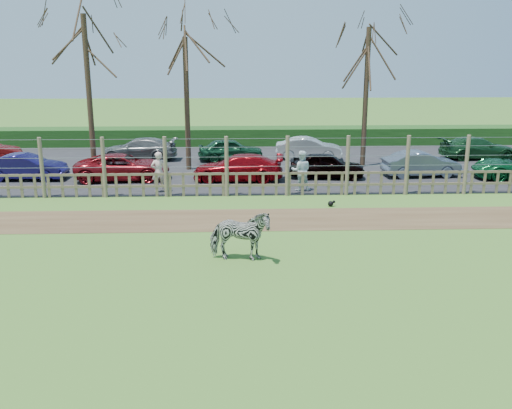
{
  "coord_description": "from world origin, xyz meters",
  "views": [
    {
      "loc": [
        0.34,
        -15.04,
        5.81
      ],
      "look_at": [
        1.0,
        2.5,
        1.1
      ],
      "focal_mm": 40.0,
      "sensor_mm": 36.0,
      "label": 1
    }
  ],
  "objects_px": {
    "tree_right": "(367,64)",
    "car_4": "(327,165)",
    "tree_left": "(86,56)",
    "visitor_a": "(159,172)",
    "zebra": "(240,236)",
    "car_2": "(122,167)",
    "crow": "(331,203)",
    "tree_mid": "(186,72)",
    "car_10": "(230,150)",
    "car_9": "(139,149)",
    "car_13": "(477,148)",
    "visitor_b": "(301,171)",
    "car_5": "(421,164)",
    "car_3": "(238,168)",
    "car_11": "(309,148)",
    "car_1": "(26,167)"
  },
  "relations": [
    {
      "from": "visitor_b",
      "to": "car_10",
      "type": "bearing_deg",
      "value": -62.2
    },
    {
      "from": "zebra",
      "to": "visitor_b",
      "type": "bearing_deg",
      "value": -12.07
    },
    {
      "from": "tree_mid",
      "to": "car_10",
      "type": "relative_size",
      "value": 1.94
    },
    {
      "from": "car_5",
      "to": "car_9",
      "type": "bearing_deg",
      "value": 67.41
    },
    {
      "from": "car_2",
      "to": "car_5",
      "type": "bearing_deg",
      "value": -92.69
    },
    {
      "from": "car_2",
      "to": "tree_left",
      "type": "bearing_deg",
      "value": 46.82
    },
    {
      "from": "tree_left",
      "to": "car_13",
      "type": "height_order",
      "value": "tree_left"
    },
    {
      "from": "visitor_a",
      "to": "crow",
      "type": "xyz_separation_m",
      "value": [
        6.94,
        -2.5,
        -0.79
      ]
    },
    {
      "from": "tree_right",
      "to": "visitor_a",
      "type": "bearing_deg",
      "value": -151.87
    },
    {
      "from": "tree_mid",
      "to": "car_10",
      "type": "height_order",
      "value": "tree_mid"
    },
    {
      "from": "car_2",
      "to": "car_4",
      "type": "bearing_deg",
      "value": -93.36
    },
    {
      "from": "car_5",
      "to": "visitor_a",
      "type": "bearing_deg",
      "value": 98.67
    },
    {
      "from": "car_1",
      "to": "car_5",
      "type": "height_order",
      "value": "same"
    },
    {
      "from": "car_4",
      "to": "car_5",
      "type": "height_order",
      "value": "same"
    },
    {
      "from": "car_2",
      "to": "car_13",
      "type": "xyz_separation_m",
      "value": [
        18.71,
        4.71,
        0.0
      ]
    },
    {
      "from": "car_2",
      "to": "car_5",
      "type": "xyz_separation_m",
      "value": [
        14.12,
        0.21,
        0.0
      ]
    },
    {
      "from": "car_9",
      "to": "car_13",
      "type": "distance_m",
      "value": 18.76
    },
    {
      "from": "car_10",
      "to": "tree_right",
      "type": "bearing_deg",
      "value": -111.41
    },
    {
      "from": "tree_left",
      "to": "visitor_a",
      "type": "height_order",
      "value": "tree_left"
    },
    {
      "from": "tree_left",
      "to": "visitor_a",
      "type": "xyz_separation_m",
      "value": [
        3.61,
        -3.79,
        -4.71
      ]
    },
    {
      "from": "car_3",
      "to": "car_2",
      "type": "bearing_deg",
      "value": -89.59
    },
    {
      "from": "visitor_b",
      "to": "car_5",
      "type": "distance_m",
      "value": 6.62
    },
    {
      "from": "tree_mid",
      "to": "car_4",
      "type": "xyz_separation_m",
      "value": [
        6.67,
        -2.31,
        -4.23
      ]
    },
    {
      "from": "car_3",
      "to": "car_11",
      "type": "distance_m",
      "value": 6.61
    },
    {
      "from": "tree_left",
      "to": "zebra",
      "type": "xyz_separation_m",
      "value": [
        6.96,
        -12.09,
        -4.87
      ]
    },
    {
      "from": "car_4",
      "to": "car_11",
      "type": "relative_size",
      "value": 0.97
    },
    {
      "from": "car_2",
      "to": "crow",
      "type": "bearing_deg",
      "value": -122.5
    },
    {
      "from": "tree_right",
      "to": "car_4",
      "type": "bearing_deg",
      "value": -129.6
    },
    {
      "from": "car_4",
      "to": "zebra",
      "type": "bearing_deg",
      "value": 165.16
    },
    {
      "from": "car_10",
      "to": "car_2",
      "type": "bearing_deg",
      "value": 127.04
    },
    {
      "from": "zebra",
      "to": "visitor_b",
      "type": "xyz_separation_m",
      "value": [
        2.71,
        8.33,
        0.15
      ]
    },
    {
      "from": "car_1",
      "to": "car_2",
      "type": "bearing_deg",
      "value": -90.68
    },
    {
      "from": "tree_mid",
      "to": "tree_right",
      "type": "height_order",
      "value": "tree_right"
    },
    {
      "from": "tree_right",
      "to": "tree_mid",
      "type": "bearing_deg",
      "value": -176.82
    },
    {
      "from": "crow",
      "to": "car_9",
      "type": "height_order",
      "value": "car_9"
    },
    {
      "from": "car_1",
      "to": "car_2",
      "type": "xyz_separation_m",
      "value": [
        4.47,
        -0.17,
        0.0
      ]
    },
    {
      "from": "car_11",
      "to": "car_13",
      "type": "xyz_separation_m",
      "value": [
        9.38,
        -0.24,
        0.0
      ]
    },
    {
      "from": "visitor_a",
      "to": "car_5",
      "type": "height_order",
      "value": "visitor_a"
    },
    {
      "from": "visitor_b",
      "to": "car_10",
      "type": "height_order",
      "value": "visitor_b"
    },
    {
      "from": "car_2",
      "to": "car_10",
      "type": "distance_m",
      "value": 6.86
    },
    {
      "from": "zebra",
      "to": "car_5",
      "type": "relative_size",
      "value": 0.49
    },
    {
      "from": "tree_mid",
      "to": "car_1",
      "type": "xyz_separation_m",
      "value": [
        -7.35,
        -2.17,
        -4.23
      ]
    },
    {
      "from": "car_9",
      "to": "car_11",
      "type": "relative_size",
      "value": 1.14
    },
    {
      "from": "visitor_a",
      "to": "car_5",
      "type": "xyz_separation_m",
      "value": [
        12.12,
        2.65,
        -0.26
      ]
    },
    {
      "from": "car_9",
      "to": "car_10",
      "type": "relative_size",
      "value": 1.17
    },
    {
      "from": "zebra",
      "to": "car_5",
      "type": "distance_m",
      "value": 14.04
    },
    {
      "from": "zebra",
      "to": "car_13",
      "type": "relative_size",
      "value": 0.43
    },
    {
      "from": "car_11",
      "to": "car_13",
      "type": "distance_m",
      "value": 9.39
    },
    {
      "from": "crow",
      "to": "car_5",
      "type": "height_order",
      "value": "car_5"
    },
    {
      "from": "car_4",
      "to": "car_13",
      "type": "relative_size",
      "value": 0.85
    }
  ]
}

